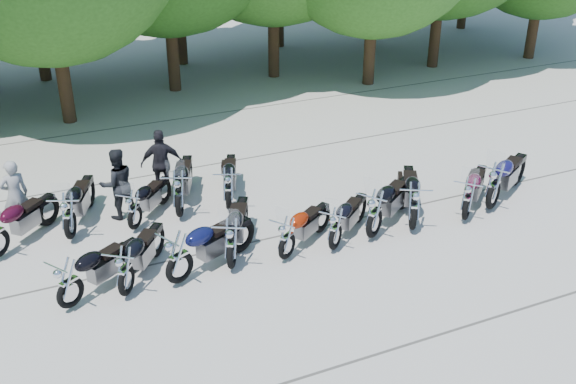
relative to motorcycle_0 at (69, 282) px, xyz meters
name	(u,v)px	position (x,y,z in m)	size (l,w,h in m)	color
ground	(316,266)	(5.00, -0.57, -0.62)	(90.00, 90.00, 0.00)	#A59E95
motorcycle_0	(69,282)	(0.00, 0.00, 0.00)	(0.67, 2.20, 1.24)	black
motorcycle_1	(125,270)	(1.07, -0.01, 0.00)	(0.67, 2.19, 1.24)	black
motorcycle_2	(179,256)	(2.15, -0.06, 0.06)	(0.74, 2.42, 1.37)	black
motorcycle_3	(231,242)	(3.31, 0.06, 0.05)	(0.72, 2.36, 1.34)	black
motorcycle_4	(287,237)	(4.52, -0.09, -0.04)	(0.63, 2.07, 1.17)	maroon
motorcycle_5	(336,228)	(5.66, -0.16, -0.04)	(0.63, 2.07, 1.17)	black
motorcycle_6	(375,213)	(6.70, -0.07, 0.07)	(0.74, 2.44, 1.38)	black
motorcycle_7	(414,205)	(7.72, -0.11, 0.07)	(0.74, 2.44, 1.38)	black
motorcycle_8	(468,198)	(9.16, -0.24, 0.01)	(0.69, 2.25, 1.27)	#40081F
motorcycle_9	(494,185)	(10.08, -0.06, 0.09)	(0.77, 2.53, 1.43)	#100E3E
motorcycle_11	(69,215)	(0.38, 2.70, 0.04)	(0.71, 2.34, 1.32)	black
motorcycle_12	(134,209)	(1.81, 2.55, -0.05)	(0.62, 2.03, 1.15)	black
motorcycle_13	(179,193)	(2.93, 2.71, 0.07)	(0.75, 2.46, 1.39)	black
motorcycle_14	(228,188)	(4.14, 2.58, 0.02)	(0.69, 2.26, 1.28)	black
rider_0	(15,195)	(-0.65, 3.84, 0.23)	(0.62, 0.41, 1.71)	gray
rider_1	(117,184)	(1.63, 3.38, 0.27)	(0.86, 0.67, 1.78)	black
rider_2	(162,163)	(2.89, 4.08, 0.28)	(1.06, 0.44, 1.81)	black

